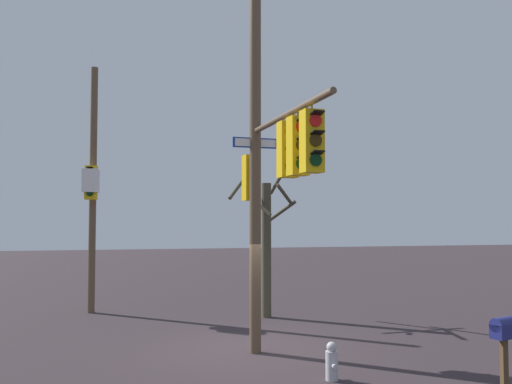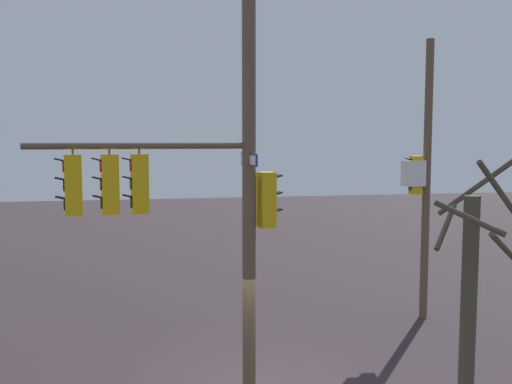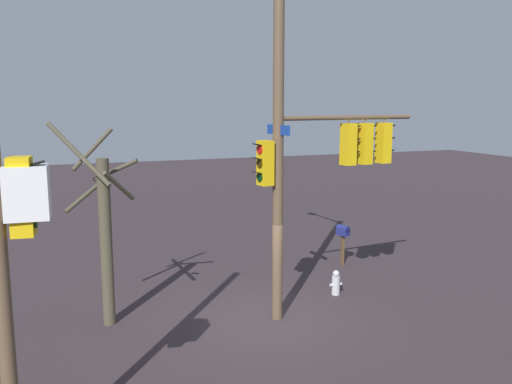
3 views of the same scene
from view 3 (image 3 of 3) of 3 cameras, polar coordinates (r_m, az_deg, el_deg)
name	(u,v)px [view 3 (image 3 of 3)]	position (r m, az deg, el deg)	size (l,w,h in m)	color
ground_plane	(269,321)	(14.29, 1.38, -13.39)	(80.00, 80.00, 0.00)	#32282C
main_signal_pole_assembly	(305,128)	(13.88, 5.12, 6.66)	(4.83, 3.23, 9.63)	brown
secondary_pole_assembly	(9,204)	(8.16, -24.56, -1.12)	(0.83, 0.51, 8.13)	brown
fire_hydrant	(336,283)	(16.16, 8.39, -9.45)	(0.38, 0.24, 0.73)	#B2B2B7
mailbox	(343,234)	(18.83, 9.12, -4.34)	(0.37, 0.49, 1.41)	#4C3823
bare_tree_behind_pole	(104,230)	(13.90, -15.65, -3.85)	(2.14, 2.20, 5.10)	#464130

